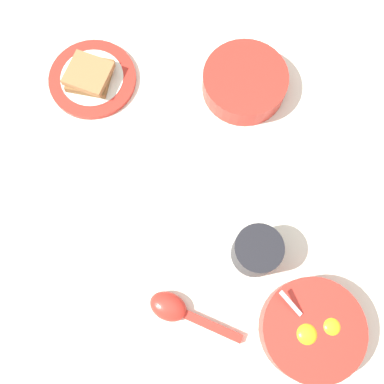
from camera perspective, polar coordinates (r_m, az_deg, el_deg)
ground_plane at (r=0.84m, az=-2.27°, el=-0.23°), size 3.00×3.00×0.00m
egg_bowl at (r=0.81m, az=14.96°, el=-16.52°), size 0.17×0.17×0.08m
toast_plate at (r=0.95m, az=-12.52°, el=13.85°), size 0.17×0.17×0.01m
toast_sandwich at (r=0.93m, az=-12.93°, el=14.32°), size 0.10×0.10×0.03m
soup_spoon at (r=0.80m, az=-1.96°, el=-14.77°), size 0.10×0.17×0.03m
congee_bowl at (r=0.91m, az=6.70°, el=13.72°), size 0.16×0.16×0.05m
drinking_cup at (r=0.79m, az=8.23°, el=-7.41°), size 0.08×0.08×0.07m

